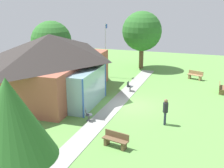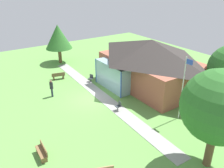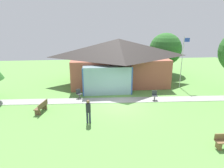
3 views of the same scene
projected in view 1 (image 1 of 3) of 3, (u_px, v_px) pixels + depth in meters
name	position (u px, v px, depth m)	size (l,w,h in m)	color
ground_plane	(131.00, 105.00, 22.31)	(44.00, 44.00, 0.00)	#609947
pavilion	(52.00, 64.00, 24.01)	(11.39, 8.25, 5.02)	#A35642
footpath	(116.00, 103.00, 22.63)	(21.62, 1.30, 0.03)	#999993
flagpole	(105.00, 48.00, 29.15)	(0.64, 0.08, 5.40)	silver
bench_front_right	(221.00, 88.00, 25.04)	(1.52, 0.51, 0.84)	brown
bench_lawn_far_right	(195.00, 75.00, 28.97)	(0.96, 1.56, 0.84)	#9E7A51
bench_mid_left	(116.00, 140.00, 16.14)	(0.80, 1.56, 0.84)	brown
patio_chair_lawn_spare	(129.00, 87.00, 25.39)	(0.48, 0.48, 0.86)	#33383D
patio_chair_west	(88.00, 115.00, 19.45)	(0.59, 0.59, 0.86)	#33383D
visitor_strolling_lawn	(165.00, 110.00, 18.74)	(0.34, 0.34, 1.74)	#2D3347
tree_east_hedge	(142.00, 31.00, 32.23)	(4.34, 4.34, 6.35)	brown
tree_west_hedge	(9.00, 119.00, 10.97)	(3.53, 3.53, 5.23)	brown
tree_behind_pavilion_right	(51.00, 41.00, 31.13)	(4.26, 4.26, 5.44)	brown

